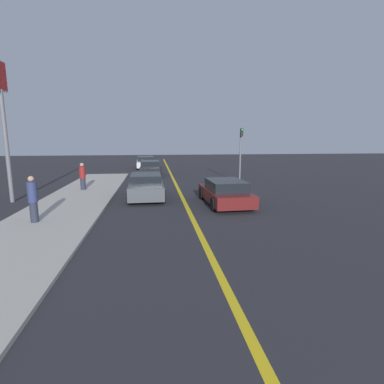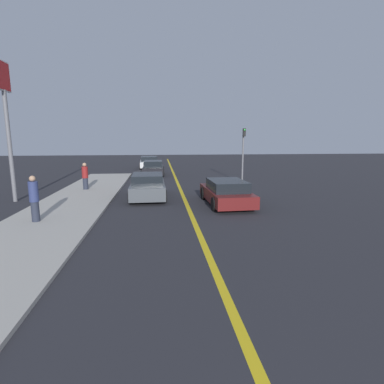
{
  "view_description": "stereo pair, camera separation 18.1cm",
  "coord_description": "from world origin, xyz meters",
  "px_view_note": "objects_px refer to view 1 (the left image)",
  "views": [
    {
      "loc": [
        -1.48,
        1.37,
        3.17
      ],
      "look_at": [
        -0.11,
        12.2,
        1.21
      ],
      "focal_mm": 28.0,
      "sensor_mm": 36.0,
      "label": 1
    },
    {
      "loc": [
        -1.3,
        1.35,
        3.17
      ],
      "look_at": [
        -0.11,
        12.2,
        1.21
      ],
      "focal_mm": 28.0,
      "sensor_mm": 36.0,
      "label": 2
    }
  ],
  "objects_px": {
    "car_parked_left_lot": "(146,162)",
    "pedestrian_near_curb": "(33,199)",
    "car_far_distant": "(150,168)",
    "pedestrian_mid_group": "(83,176)",
    "car_near_right_lane": "(225,192)",
    "roadside_sign": "(2,103)",
    "car_ahead_center": "(146,186)",
    "traffic_light": "(241,150)"
  },
  "relations": [
    {
      "from": "car_far_distant",
      "to": "traffic_light",
      "type": "relative_size",
      "value": 1.03
    },
    {
      "from": "car_near_right_lane",
      "to": "car_ahead_center",
      "type": "distance_m",
      "value": 4.32
    },
    {
      "from": "car_near_right_lane",
      "to": "roadside_sign",
      "type": "xyz_separation_m",
      "value": [
        -10.54,
        1.84,
        4.23
      ]
    },
    {
      "from": "car_ahead_center",
      "to": "traffic_light",
      "type": "xyz_separation_m",
      "value": [
        6.52,
        4.7,
        1.74
      ]
    },
    {
      "from": "car_parked_left_lot",
      "to": "traffic_light",
      "type": "xyz_separation_m",
      "value": [
        6.95,
        -11.77,
        1.76
      ]
    },
    {
      "from": "car_near_right_lane",
      "to": "car_ahead_center",
      "type": "height_order",
      "value": "car_ahead_center"
    },
    {
      "from": "pedestrian_mid_group",
      "to": "car_far_distant",
      "type": "bearing_deg",
      "value": 62.28
    },
    {
      "from": "car_parked_left_lot",
      "to": "roadside_sign",
      "type": "xyz_separation_m",
      "value": [
        -6.27,
        -16.63,
        4.2
      ]
    },
    {
      "from": "car_ahead_center",
      "to": "traffic_light",
      "type": "bearing_deg",
      "value": 34.65
    },
    {
      "from": "traffic_light",
      "to": "car_far_distant",
      "type": "bearing_deg",
      "value": 139.32
    },
    {
      "from": "car_near_right_lane",
      "to": "car_far_distant",
      "type": "distance_m",
      "value": 12.75
    },
    {
      "from": "car_far_distant",
      "to": "pedestrian_near_curb",
      "type": "relative_size",
      "value": 2.29
    },
    {
      "from": "pedestrian_mid_group",
      "to": "traffic_light",
      "type": "bearing_deg",
      "value": 11.16
    },
    {
      "from": "car_far_distant",
      "to": "pedestrian_mid_group",
      "type": "distance_m",
      "value": 8.54
    },
    {
      "from": "car_far_distant",
      "to": "pedestrian_mid_group",
      "type": "bearing_deg",
      "value": -116.99
    },
    {
      "from": "car_parked_left_lot",
      "to": "pedestrian_mid_group",
      "type": "relative_size",
      "value": 2.64
    },
    {
      "from": "car_parked_left_lot",
      "to": "car_far_distant",
      "type": "bearing_deg",
      "value": -87.3
    },
    {
      "from": "car_ahead_center",
      "to": "roadside_sign",
      "type": "bearing_deg",
      "value": -179.82
    },
    {
      "from": "pedestrian_near_curb",
      "to": "traffic_light",
      "type": "relative_size",
      "value": 0.45
    },
    {
      "from": "car_far_distant",
      "to": "car_parked_left_lot",
      "type": "xyz_separation_m",
      "value": [
        -0.55,
        6.26,
        0.01
      ]
    },
    {
      "from": "car_ahead_center",
      "to": "car_parked_left_lot",
      "type": "bearing_deg",
      "value": 90.37
    },
    {
      "from": "traffic_light",
      "to": "car_parked_left_lot",
      "type": "bearing_deg",
      "value": 120.57
    },
    {
      "from": "car_ahead_center",
      "to": "pedestrian_mid_group",
      "type": "xyz_separation_m",
      "value": [
        -3.86,
        2.65,
        0.27
      ]
    },
    {
      "from": "pedestrian_near_curb",
      "to": "pedestrian_mid_group",
      "type": "bearing_deg",
      "value": 88.83
    },
    {
      "from": "pedestrian_near_curb",
      "to": "roadside_sign",
      "type": "xyz_separation_m",
      "value": [
        -2.69,
        4.4,
        3.84
      ]
    },
    {
      "from": "car_near_right_lane",
      "to": "car_ahead_center",
      "type": "relative_size",
      "value": 1.04
    },
    {
      "from": "car_ahead_center",
      "to": "car_far_distant",
      "type": "bearing_deg",
      "value": 88.22
    },
    {
      "from": "pedestrian_near_curb",
      "to": "traffic_light",
      "type": "distance_m",
      "value": 14.09
    },
    {
      "from": "car_far_distant",
      "to": "car_parked_left_lot",
      "type": "relative_size",
      "value": 0.93
    },
    {
      "from": "car_far_distant",
      "to": "roadside_sign",
      "type": "xyz_separation_m",
      "value": [
        -6.81,
        -10.36,
        4.21
      ]
    },
    {
      "from": "pedestrian_near_curb",
      "to": "roadside_sign",
      "type": "height_order",
      "value": "roadside_sign"
    },
    {
      "from": "pedestrian_mid_group",
      "to": "roadside_sign",
      "type": "relative_size",
      "value": 0.24
    },
    {
      "from": "car_far_distant",
      "to": "roadside_sign",
      "type": "distance_m",
      "value": 13.1
    },
    {
      "from": "car_far_distant",
      "to": "traffic_light",
      "type": "xyz_separation_m",
      "value": [
        6.41,
        -5.51,
        1.77
      ]
    },
    {
      "from": "car_parked_left_lot",
      "to": "pedestrian_near_curb",
      "type": "xyz_separation_m",
      "value": [
        -3.57,
        -21.03,
        0.35
      ]
    },
    {
      "from": "car_far_distant",
      "to": "car_parked_left_lot",
      "type": "bearing_deg",
      "value": 95.71
    },
    {
      "from": "car_far_distant",
      "to": "pedestrian_near_curb",
      "type": "xyz_separation_m",
      "value": [
        -4.12,
        -14.76,
        0.37
      ]
    },
    {
      "from": "car_near_right_lane",
      "to": "car_far_distant",
      "type": "bearing_deg",
      "value": 104.77
    },
    {
      "from": "car_near_right_lane",
      "to": "traffic_light",
      "type": "xyz_separation_m",
      "value": [
        2.68,
        6.69,
        1.79
      ]
    },
    {
      "from": "car_parked_left_lot",
      "to": "pedestrian_mid_group",
      "type": "distance_m",
      "value": 14.24
    },
    {
      "from": "car_parked_left_lot",
      "to": "pedestrian_near_curb",
      "type": "distance_m",
      "value": 21.33
    },
    {
      "from": "car_ahead_center",
      "to": "pedestrian_mid_group",
      "type": "distance_m",
      "value": 4.69
    }
  ]
}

